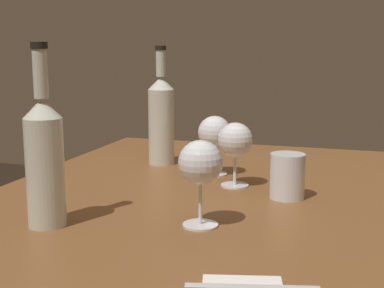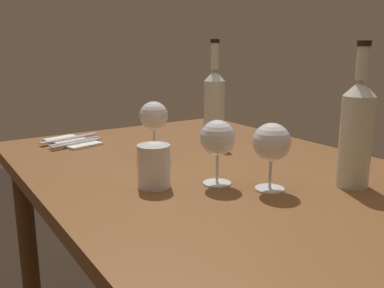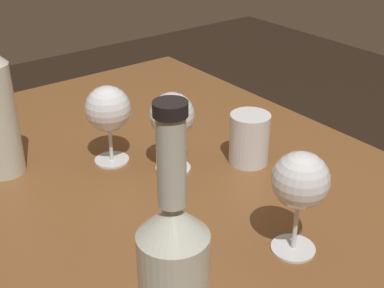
% 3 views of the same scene
% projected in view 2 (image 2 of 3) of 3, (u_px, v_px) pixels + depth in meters
% --- Properties ---
extents(dining_table, '(1.30, 0.90, 0.74)m').
position_uv_depth(dining_table, '(217.00, 201.00, 1.13)').
color(dining_table, brown).
rests_on(dining_table, ground).
extents(wine_glass_left, '(0.08, 0.08, 0.15)m').
position_uv_depth(wine_glass_left, '(218.00, 139.00, 0.97)').
color(wine_glass_left, white).
rests_on(wine_glass_left, dining_table).
extents(wine_glass_right, '(0.08, 0.08, 0.16)m').
position_uv_depth(wine_glass_right, '(154.00, 117.00, 1.21)').
color(wine_glass_right, white).
rests_on(wine_glass_right, dining_table).
extents(wine_glass_centre, '(0.09, 0.09, 0.15)m').
position_uv_depth(wine_glass_centre, '(273.00, 143.00, 0.93)').
color(wine_glass_centre, white).
rests_on(wine_glass_centre, dining_table).
extents(wine_bottle, '(0.07, 0.07, 0.33)m').
position_uv_depth(wine_bottle, '(356.00, 131.00, 0.95)').
color(wine_bottle, silver).
rests_on(wine_bottle, dining_table).
extents(wine_bottle_second, '(0.07, 0.07, 0.33)m').
position_uv_depth(wine_bottle_second, '(214.00, 103.00, 1.41)').
color(wine_bottle_second, silver).
rests_on(wine_bottle_second, dining_table).
extents(water_tumbler, '(0.08, 0.08, 0.10)m').
position_uv_depth(water_tumbler, '(154.00, 168.00, 0.96)').
color(water_tumbler, white).
rests_on(water_tumbler, dining_table).
extents(folded_napkin, '(0.21, 0.15, 0.01)m').
position_uv_depth(folded_napkin, '(72.00, 142.00, 1.40)').
color(folded_napkin, white).
rests_on(folded_napkin, dining_table).
extents(fork_inner, '(0.06, 0.18, 0.00)m').
position_uv_depth(fork_inner, '(75.00, 141.00, 1.38)').
color(fork_inner, silver).
rests_on(fork_inner, folded_napkin).
extents(fork_outer, '(0.06, 0.18, 0.00)m').
position_uv_depth(fork_outer, '(77.00, 143.00, 1.36)').
color(fork_outer, silver).
rests_on(fork_outer, folded_napkin).
extents(table_knife, '(0.07, 0.21, 0.00)m').
position_uv_depth(table_knife, '(69.00, 138.00, 1.42)').
color(table_knife, silver).
rests_on(table_knife, folded_napkin).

